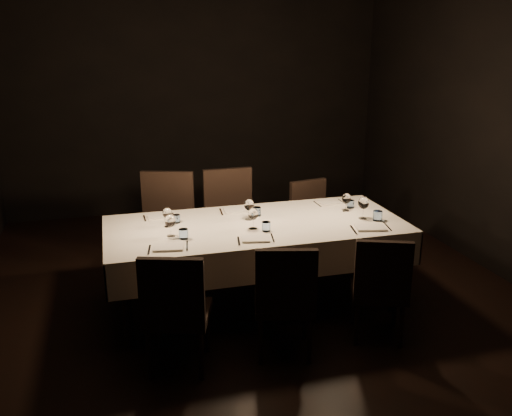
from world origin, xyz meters
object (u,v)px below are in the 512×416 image
object	(u,v)px
chair_near_right	(380,284)
dining_table	(256,232)
chair_near_center	(285,296)
chair_far_center	(231,217)
chair_near_left	(176,307)
chair_far_right	(312,218)
chair_far_left	(166,223)

from	to	relation	value
chair_near_right	dining_table	bearing A→B (deg)	-26.52
chair_near_center	chair_near_right	distance (m)	0.77
chair_far_center	chair_near_left	bearing A→B (deg)	-115.99
chair_near_left	chair_far_right	xyz separation A→B (m)	(1.63, 1.63, -0.02)
chair_near_right	chair_near_left	bearing A→B (deg)	21.43
chair_near_left	chair_far_center	bearing A→B (deg)	-97.50
chair_near_right	chair_far_left	distance (m)	2.15
dining_table	chair_near_center	bearing A→B (deg)	-91.34
chair_far_left	chair_far_center	world-z (taller)	chair_far_left
dining_table	chair_far_left	distance (m)	1.03
dining_table	chair_near_left	distance (m)	1.17
chair_far_right	chair_far_left	bearing A→B (deg)	169.57
dining_table	chair_near_right	distance (m)	1.14
chair_far_center	dining_table	bearing A→B (deg)	-88.55
dining_table	chair_near_left	world-z (taller)	chair_near_left
chair_near_center	chair_far_right	distance (m)	1.85
chair_near_right	chair_near_center	bearing A→B (deg)	23.34
dining_table	chair_far_center	size ratio (longest dim) A/B	2.44
chair_near_left	chair_far_right	size ratio (longest dim) A/B	1.05
chair_near_center	chair_far_right	world-z (taller)	chair_near_center
chair_near_center	chair_far_right	xyz separation A→B (m)	(0.85, 1.65, -0.01)
chair_near_right	chair_far_right	size ratio (longest dim) A/B	1.00
chair_near_left	chair_near_center	bearing A→B (deg)	-164.32
chair_near_left	chair_far_right	world-z (taller)	chair_near_left
dining_table	chair_near_left	size ratio (longest dim) A/B	2.77
chair_near_left	chair_far_left	bearing A→B (deg)	-76.75
chair_near_left	chair_far_center	size ratio (longest dim) A/B	0.88
chair_near_left	chair_near_center	distance (m)	0.78
chair_near_center	chair_far_center	size ratio (longest dim) A/B	0.87
chair_near_right	chair_far_center	xyz separation A→B (m)	(-0.79, 1.64, 0.08)
chair_near_center	chair_far_center	distance (m)	1.67
chair_near_left	chair_far_left	xyz separation A→B (m)	(0.12, 1.60, 0.07)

